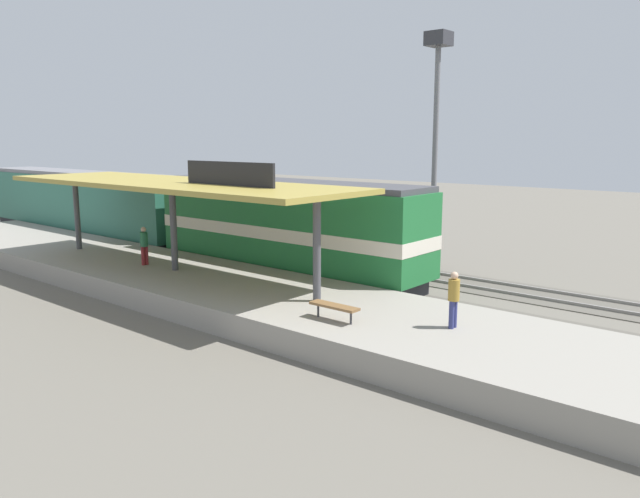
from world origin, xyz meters
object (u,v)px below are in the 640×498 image
object	(u,v)px
locomotive	(286,228)
light_mast	(437,100)
platform_bench	(334,307)
person_walking	(144,244)
person_waiting	(454,297)
freight_car	(322,224)
passenger_carriage_single	(83,204)

from	to	relation	value
locomotive	light_mast	xyz separation A→B (m)	(7.80, -3.18, 5.99)
platform_bench	locomotive	distance (m)	9.79
locomotive	person_walking	world-z (taller)	locomotive
platform_bench	locomotive	xyz separation A→B (m)	(6.00, 7.66, 1.07)
light_mast	person_waiting	size ratio (longest dim) A/B	6.84
light_mast	person_waiting	distance (m)	15.76
platform_bench	freight_car	distance (m)	14.14
light_mast	person_waiting	bearing A→B (deg)	-147.71
platform_bench	light_mast	xyz separation A→B (m)	(13.80, 4.48, 7.05)
platform_bench	locomotive	size ratio (longest dim) A/B	0.12
light_mast	person_waiting	xyz separation A→B (m)	(-12.12, -7.66, -6.54)
person_waiting	person_walking	bearing A→B (deg)	91.84
locomotive	passenger_carriage_single	bearing A→B (deg)	90.00
locomotive	person_waiting	xyz separation A→B (m)	(-4.32, -10.84, -0.56)
freight_car	passenger_carriage_single	bearing A→B (deg)	105.74
freight_car	person_waiting	bearing A→B (deg)	-125.48
passenger_carriage_single	light_mast	xyz separation A→B (m)	(7.80, -21.18, 6.08)
person_waiting	person_walking	world-z (taller)	same
platform_bench	passenger_carriage_single	bearing A→B (deg)	76.84
person_waiting	locomotive	bearing A→B (deg)	68.26
freight_car	person_walking	bearing A→B (deg)	165.28
platform_bench	person_waiting	size ratio (longest dim) A/B	0.99
person_waiting	passenger_carriage_single	bearing A→B (deg)	81.48
freight_car	person_walking	world-z (taller)	freight_car
light_mast	person_walking	world-z (taller)	light_mast
passenger_carriage_single	person_walking	bearing A→B (deg)	-109.13
locomotive	freight_car	size ratio (longest dim) A/B	1.20
light_mast	person_walking	size ratio (longest dim) A/B	6.84
platform_bench	light_mast	distance (m)	16.13
person_walking	passenger_carriage_single	bearing A→B (deg)	70.87
passenger_carriage_single	person_walking	distance (m)	14.67
locomotive	platform_bench	bearing A→B (deg)	-128.06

